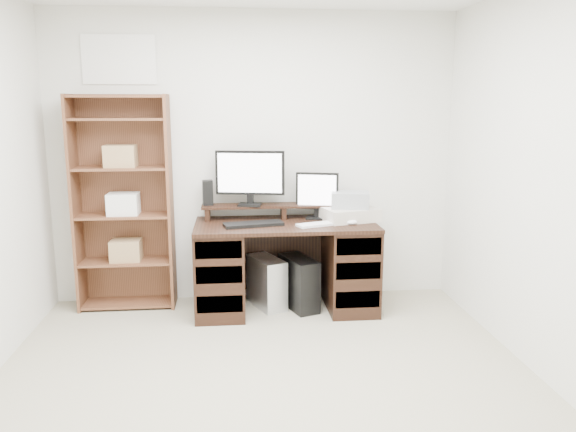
{
  "coord_description": "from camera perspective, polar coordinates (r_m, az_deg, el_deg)",
  "views": [
    {
      "loc": [
        -0.18,
        -2.9,
        1.73
      ],
      "look_at": [
        0.24,
        1.43,
        0.85
      ],
      "focal_mm": 35.0,
      "sensor_mm": 36.0,
      "label": 1
    }
  ],
  "objects": [
    {
      "name": "tower_black",
      "position": [
        4.82,
        1.12,
        -6.81
      ],
      "size": [
        0.33,
        0.48,
        0.44
      ],
      "rotation": [
        0.0,
        0.0,
        0.35
      ],
      "color": "black",
      "rests_on": "ground"
    },
    {
      "name": "keyboard_white",
      "position": [
        4.58,
        3.34,
        -0.82
      ],
      "size": [
        0.42,
        0.26,
        0.02
      ],
      "primitive_type": "cube",
      "rotation": [
        0.0,
        0.0,
        0.36
      ],
      "color": "white",
      "rests_on": "desk"
    },
    {
      "name": "room",
      "position": [
        2.95,
        -2.01,
        2.08
      ],
      "size": [
        3.54,
        4.04,
        2.54
      ],
      "color": "#AAA288",
      "rests_on": "ground"
    },
    {
      "name": "keyboard_black",
      "position": [
        4.56,
        -3.53,
        -0.84
      ],
      "size": [
        0.5,
        0.26,
        0.03
      ],
      "primitive_type": "cube",
      "rotation": [
        0.0,
        0.0,
        0.21
      ],
      "color": "black",
      "rests_on": "desk"
    },
    {
      "name": "basket",
      "position": [
        4.76,
        6.32,
        1.64
      ],
      "size": [
        0.35,
        0.27,
        0.13
      ],
      "primitive_type": "cube",
      "rotation": [
        0.0,
        0.0,
        -0.18
      ],
      "color": "gray",
      "rests_on": "printer"
    },
    {
      "name": "monitor_wide",
      "position": [
        4.77,
        -3.88,
        4.18
      ],
      "size": [
        0.58,
        0.19,
        0.47
      ],
      "rotation": [
        0.0,
        0.0,
        -0.19
      ],
      "color": "black",
      "rests_on": "riser_shelf"
    },
    {
      "name": "tower_silver",
      "position": [
        4.86,
        -2.2,
        -6.73
      ],
      "size": [
        0.34,
        0.47,
        0.43
      ],
      "primitive_type": "cube",
      "rotation": [
        0.0,
        0.0,
        0.4
      ],
      "color": "silver",
      "rests_on": "ground"
    },
    {
      "name": "mouse",
      "position": [
        4.62,
        6.43,
        -0.63
      ],
      "size": [
        0.11,
        0.09,
        0.04
      ],
      "primitive_type": "ellipsoid",
      "rotation": [
        0.0,
        0.0,
        0.23
      ],
      "color": "white",
      "rests_on": "desk"
    },
    {
      "name": "bookshelf",
      "position": [
        4.91,
        -16.33,
        1.45
      ],
      "size": [
        0.8,
        0.3,
        1.8
      ],
      "color": "brown",
      "rests_on": "ground"
    },
    {
      "name": "desk",
      "position": [
        4.76,
        -0.25,
        -4.94
      ],
      "size": [
        1.5,
        0.7,
        0.75
      ],
      "color": "black",
      "rests_on": "ground"
    },
    {
      "name": "speaker",
      "position": [
        4.84,
        -8.16,
        2.36
      ],
      "size": [
        0.1,
        0.1,
        0.21
      ],
      "primitive_type": "cube",
      "rotation": [
        0.0,
        0.0,
        0.13
      ],
      "color": "black",
      "rests_on": "riser_shelf"
    },
    {
      "name": "riser_shelf",
      "position": [
        4.85,
        -0.48,
        0.9
      ],
      "size": [
        1.4,
        0.22,
        0.12
      ],
      "color": "black",
      "rests_on": "desk"
    },
    {
      "name": "monitor_small",
      "position": [
        4.81,
        2.97,
        2.28
      ],
      "size": [
        0.36,
        0.17,
        0.4
      ],
      "rotation": [
        0.0,
        0.0,
        -0.27
      ],
      "color": "black",
      "rests_on": "desk"
    },
    {
      "name": "printer",
      "position": [
        4.78,
        6.29,
        0.2
      ],
      "size": [
        0.51,
        0.43,
        0.11
      ],
      "primitive_type": "cube",
      "rotation": [
        0.0,
        0.0,
        0.26
      ],
      "color": "beige",
      "rests_on": "desk"
    }
  ]
}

